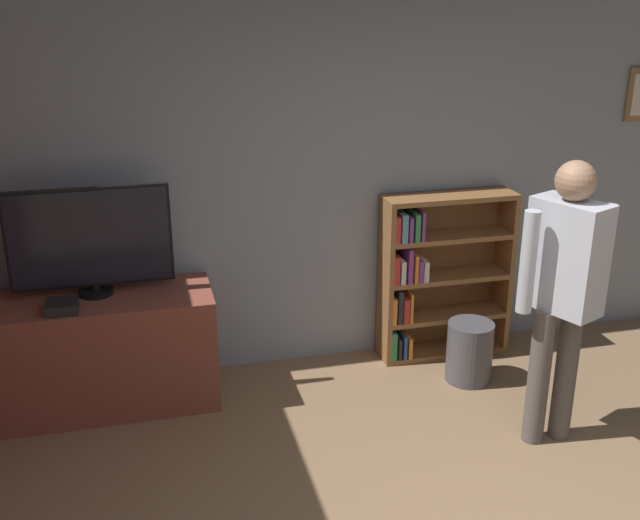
{
  "coord_description": "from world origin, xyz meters",
  "views": [
    {
      "loc": [
        -1.46,
        -2.28,
        2.63
      ],
      "look_at": [
        -0.45,
        1.7,
        1.12
      ],
      "focal_mm": 42.0,
      "sensor_mm": 36.0,
      "label": 1
    }
  ],
  "objects": [
    {
      "name": "waste_bin",
      "position": [
        0.71,
        2.01,
        0.22
      ],
      "size": [
        0.32,
        0.32,
        0.43
      ],
      "color": "#4C4C51",
      "rests_on": "ground_plane"
    },
    {
      "name": "television",
      "position": [
        -1.77,
        2.36,
        1.13
      ],
      "size": [
        1.01,
        0.22,
        0.7
      ],
      "color": "black",
      "rests_on": "tv_ledge"
    },
    {
      "name": "tv_ledge",
      "position": [
        -1.77,
        2.3,
        0.38
      ],
      "size": [
        1.45,
        0.58,
        0.77
      ],
      "color": "brown",
      "rests_on": "ground_plane"
    },
    {
      "name": "bookshelf",
      "position": [
        0.61,
        2.47,
        0.62
      ],
      "size": [
        0.97,
        0.28,
        1.24
      ],
      "color": "brown",
      "rests_on": "ground_plane"
    },
    {
      "name": "game_console",
      "position": [
        -1.96,
        2.13,
        0.8
      ],
      "size": [
        0.19,
        0.19,
        0.06
      ],
      "color": "black",
      "rests_on": "tv_ledge"
    },
    {
      "name": "wall_back",
      "position": [
        0.01,
        2.65,
        1.35
      ],
      "size": [
        7.13,
        0.09,
        2.7
      ],
      "color": "gray",
      "rests_on": "ground_plane"
    },
    {
      "name": "person",
      "position": [
        0.87,
        1.22,
        1.04
      ],
      "size": [
        0.57,
        0.48,
        1.74
      ],
      "rotation": [
        0.0,
        0.0,
        -1.16
      ],
      "color": "#56514C",
      "rests_on": "ground_plane"
    }
  ]
}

